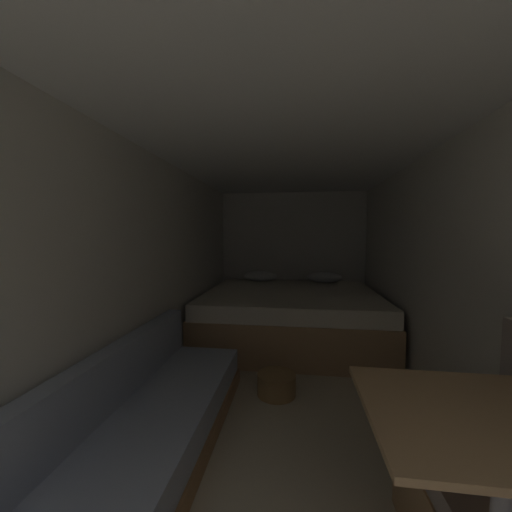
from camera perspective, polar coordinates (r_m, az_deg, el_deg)
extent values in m
plane|color=beige|center=(2.70, 5.96, -26.74)|extent=(7.10, 7.10, 0.00)
cube|color=silver|center=(4.91, 6.99, -0.04)|extent=(2.41, 0.05, 2.08)
cube|color=silver|center=(2.66, -20.30, -3.65)|extent=(0.05, 5.10, 2.08)
cube|color=silver|center=(2.60, 33.24, -4.22)|extent=(0.05, 5.10, 2.08)
cube|color=white|center=(2.43, 6.35, 21.20)|extent=(2.41, 5.10, 0.05)
cube|color=tan|center=(4.02, 6.69, -12.56)|extent=(2.19, 1.93, 0.47)
cube|color=beige|center=(3.94, 6.73, -7.97)|extent=(2.15, 1.89, 0.18)
ellipsoid|color=white|center=(4.70, 0.87, -3.88)|extent=(0.53, 0.31, 0.16)
ellipsoid|color=white|center=(4.68, 12.98, -4.01)|extent=(0.53, 0.31, 0.16)
cube|color=#9E7247|center=(2.18, -20.93, -33.55)|extent=(0.68, 2.34, 0.12)
cube|color=#99A3B7|center=(2.09, -21.05, -30.10)|extent=(0.64, 2.30, 0.19)
cube|color=#99A3B7|center=(2.09, -28.56, -21.64)|extent=(0.12, 2.30, 0.36)
cube|color=tan|center=(1.38, 36.08, -23.64)|extent=(0.70, 0.64, 0.02)
cylinder|color=silver|center=(1.70, 32.40, -32.98)|extent=(0.05, 0.05, 0.75)
cylinder|color=olive|center=(2.81, 3.95, -23.36)|extent=(0.33, 0.33, 0.18)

